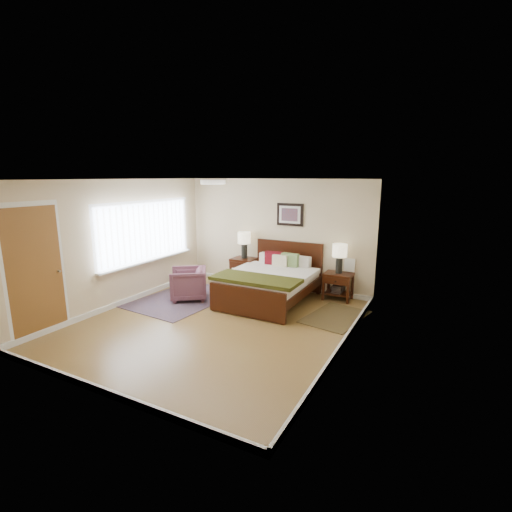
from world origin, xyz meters
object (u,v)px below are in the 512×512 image
lamp_left (244,241)px  armchair (188,284)px  nightstand_right (338,284)px  bed (270,278)px  rug_persian (184,299)px  nightstand_left (244,263)px  lamp_right (340,254)px

lamp_left → armchair: (-0.55, -1.44, -0.75)m
nightstand_right → lamp_left: lamp_left is taller
bed → rug_persian: bearing=-157.3°
bed → armchair: bearing=-157.5°
nightstand_left → lamp_left: size_ratio=1.09×
nightstand_right → lamp_left: size_ratio=0.95×
nightstand_left → lamp_left: lamp_left is taller
armchair → rug_persian: bearing=-99.0°
bed → armchair: bed is taller
armchair → nightstand_right: bearing=82.0°
armchair → rug_persian: armchair is taller
armchair → rug_persian: 0.35m
bed → rug_persian: bed is taller
lamp_right → nightstand_left: bearing=-179.4°
bed → lamp_right: bearing=32.8°
lamp_right → rug_persian: 3.41m
nightstand_left → armchair: bearing=-111.1°
bed → nightstand_right: size_ratio=3.55×
lamp_left → lamp_right: 2.26m
armchair → lamp_left: bearing=124.2°
nightstand_right → lamp_right: (-0.00, 0.01, 0.64)m
lamp_left → nightstand_right: bearing=-0.3°
lamp_left → rug_persian: size_ratio=0.28×
bed → nightstand_right: bed is taller
nightstand_right → rug_persian: nightstand_right is taller
lamp_left → rug_persian: (-0.65, -1.49, -1.08)m
nightstand_right → lamp_right: bearing=90.0°
armchair → lamp_right: bearing=82.2°
bed → armchair: (-1.60, -0.66, -0.17)m
lamp_left → armchair: size_ratio=0.83×
nightstand_left → lamp_right: (2.26, 0.02, 0.45)m
lamp_right → bed: bearing=-147.2°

